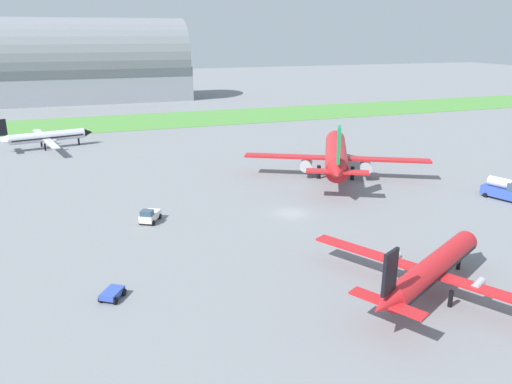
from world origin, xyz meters
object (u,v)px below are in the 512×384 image
object	(u,v)px
baggage_cart_by_runway	(112,293)
pushback_tug_midfield	(150,216)
airplane_midfield_jet	(336,155)
airplane_foreground_turboprop	(432,269)
fuel_truck_near_gate	(505,190)
airplane_taxiing_turboprop	(45,137)

from	to	relation	value
baggage_cart_by_runway	pushback_tug_midfield	bearing A→B (deg)	-164.77
airplane_midfield_jet	pushback_tug_midfield	xyz separation A→B (m)	(-33.89, -11.03, -3.18)
baggage_cart_by_runway	airplane_midfield_jet	bearing A→B (deg)	160.12
pushback_tug_midfield	baggage_cart_by_runway	distance (m)	20.27
airplane_midfield_jet	pushback_tug_midfield	distance (m)	35.79
airplane_foreground_turboprop	fuel_truck_near_gate	distance (m)	36.03
airplane_foreground_turboprop	baggage_cart_by_runway	bearing A→B (deg)	133.15
airplane_midfield_jet	pushback_tug_midfield	world-z (taller)	airplane_midfield_jet
airplane_foreground_turboprop	fuel_truck_near_gate	world-z (taller)	airplane_foreground_turboprop
airplane_taxiing_turboprop	pushback_tug_midfield	distance (m)	55.15
airplane_taxiing_turboprop	pushback_tug_midfield	xyz separation A→B (m)	(15.35, -52.94, -1.72)
airplane_foreground_turboprop	pushback_tug_midfield	distance (m)	36.86
airplane_foreground_turboprop	pushback_tug_midfield	xyz separation A→B (m)	(-22.91, 28.81, -1.93)
fuel_truck_near_gate	pushback_tug_midfield	distance (m)	53.26
fuel_truck_near_gate	baggage_cart_by_runway	distance (m)	59.78
airplane_midfield_jet	baggage_cart_by_runway	bearing A→B (deg)	154.56
airplane_foreground_turboprop	airplane_taxiing_turboprop	bearing A→B (deg)	86.33
fuel_truck_near_gate	baggage_cart_by_runway	world-z (taller)	fuel_truck_near_gate
fuel_truck_near_gate	airplane_midfield_jet	bearing A→B (deg)	-156.21
airplane_foreground_turboprop	airplane_midfield_jet	xyz separation A→B (m)	(10.99, 39.84, 1.25)
airplane_taxiing_turboprop	fuel_truck_near_gate	size ratio (longest dim) A/B	3.43
pushback_tug_midfield	baggage_cart_by_runway	world-z (taller)	pushback_tug_midfield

